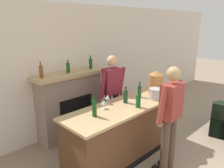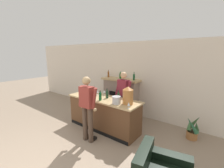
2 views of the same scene
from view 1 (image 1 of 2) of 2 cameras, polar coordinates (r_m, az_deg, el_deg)
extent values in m
cube|color=silver|center=(4.94, -9.12, 4.05)|extent=(12.00, 0.07, 2.75)
cube|color=brown|center=(4.03, 3.44, -12.29)|extent=(2.30, 0.72, 0.94)
cube|color=tan|center=(3.82, 3.56, -5.77)|extent=(2.37, 0.79, 0.04)
cube|color=black|center=(4.05, 7.41, -19.19)|extent=(2.25, 0.01, 0.10)
cube|color=gray|center=(4.72, -10.87, -5.67)|extent=(1.36, 0.44, 1.32)
cube|color=black|center=(4.61, -9.12, -8.51)|extent=(0.75, 0.02, 0.84)
cube|color=tan|center=(4.50, -11.18, 2.52)|extent=(1.52, 0.52, 0.07)
cylinder|color=brown|center=(4.18, -18.02, 3.08)|extent=(0.07, 0.07, 0.22)
cylinder|color=brown|center=(4.15, -18.19, 5.07)|extent=(0.03, 0.03, 0.07)
cylinder|color=#125017|center=(4.46, -11.40, 4.14)|extent=(0.07, 0.07, 0.19)
cylinder|color=#125017|center=(4.44, -11.49, 5.78)|extent=(0.03, 0.03, 0.06)
cylinder|color=#154A28|center=(4.80, -5.60, 5.32)|extent=(0.07, 0.07, 0.22)
cylinder|color=#154A28|center=(4.77, -5.65, 7.02)|extent=(0.03, 0.03, 0.07)
cube|color=black|center=(5.51, 26.02, -8.03)|extent=(0.88, 0.36, 0.57)
cylinder|color=#9F6638|center=(6.43, 10.70, -5.00)|extent=(0.28, 0.28, 0.22)
cylinder|color=#332319|center=(6.40, 10.74, -4.17)|extent=(0.26, 0.26, 0.02)
cone|color=#3B6439|center=(6.40, 11.40, -2.40)|extent=(0.15, 0.25, 0.33)
cone|color=#3B5D32|center=(6.41, 9.98, -1.85)|extent=(0.34, 0.16, 0.44)
cone|color=#43713E|center=(6.27, 10.47, -2.92)|extent=(0.15, 0.26, 0.30)
cone|color=#2B5C3B|center=(6.25, 11.87, -2.42)|extent=(0.36, 0.12, 0.44)
cylinder|color=#503C2F|center=(3.79, 15.16, -14.62)|extent=(0.13, 0.13, 0.96)
cube|color=black|center=(4.05, 13.76, -19.76)|extent=(0.11, 0.24, 0.07)
cylinder|color=#503C2F|center=(3.64, 13.62, -15.90)|extent=(0.13, 0.13, 0.96)
cube|color=maroon|center=(3.39, 15.27, -4.31)|extent=(0.37, 0.24, 0.54)
cylinder|color=maroon|center=(3.60, 16.69, -3.42)|extent=(0.20, 0.08, 0.57)
sphere|color=tan|center=(3.72, 16.05, -7.73)|extent=(0.09, 0.09, 0.09)
cylinder|color=maroon|center=(3.22, 13.01, -5.48)|extent=(0.20, 0.08, 0.57)
sphere|color=tan|center=(3.34, 12.39, -10.20)|extent=(0.09, 0.09, 0.09)
sphere|color=tan|center=(3.28, 15.79, 2.61)|extent=(0.21, 0.21, 0.21)
cylinder|color=#393D4A|center=(4.57, -1.01, -8.53)|extent=(0.13, 0.13, 0.97)
cube|color=black|center=(4.72, -0.47, -13.77)|extent=(0.13, 0.25, 0.07)
cylinder|color=#393D4A|center=(4.67, 1.00, -7.92)|extent=(0.13, 0.13, 0.97)
cube|color=black|center=(4.82, 1.49, -13.07)|extent=(0.13, 0.25, 0.07)
cube|color=maroon|center=(4.37, 0.01, 0.75)|extent=(0.39, 0.27, 0.53)
cylinder|color=maroon|center=(4.23, -2.33, -0.02)|extent=(0.20, 0.08, 0.57)
sphere|color=#DDAA7E|center=(4.30, -2.13, -3.92)|extent=(0.09, 0.09, 0.09)
cylinder|color=maroon|center=(4.50, 2.51, 0.94)|extent=(0.20, 0.08, 0.57)
sphere|color=#DDAA7E|center=(4.57, 2.62, -2.75)|extent=(0.09, 0.09, 0.09)
sphere|color=#DDAA7E|center=(4.28, 0.01, 6.09)|extent=(0.21, 0.21, 0.21)
cylinder|color=#B37138|center=(4.41, 11.36, -0.11)|extent=(0.28, 0.28, 0.39)
cone|color=#B37138|center=(4.35, 11.53, 2.91)|extent=(0.29, 0.29, 0.09)
cylinder|color=#B29333|center=(4.36, 13.03, -2.12)|extent=(0.02, 0.04, 0.02)
cylinder|color=silver|center=(4.14, 11.25, -2.59)|extent=(0.23, 0.23, 0.19)
cylinder|color=silver|center=(4.11, 11.33, -1.25)|extent=(0.24, 0.24, 0.01)
cylinder|color=#244228|center=(4.19, 7.19, -2.04)|extent=(0.07, 0.07, 0.21)
sphere|color=#244228|center=(4.16, 7.24, -0.66)|extent=(0.07, 0.07, 0.07)
cylinder|color=#244228|center=(4.15, 7.26, -0.12)|extent=(0.03, 0.03, 0.08)
cylinder|color=black|center=(4.14, 7.28, 0.50)|extent=(0.03, 0.03, 0.01)
cylinder|color=#134419|center=(3.33, -4.62, -6.54)|extent=(0.07, 0.07, 0.23)
sphere|color=#134419|center=(3.29, -4.66, -4.65)|extent=(0.07, 0.07, 0.07)
cylinder|color=#134419|center=(3.27, -4.68, -3.91)|extent=(0.03, 0.03, 0.09)
cylinder|color=black|center=(3.26, -4.70, -3.05)|extent=(0.03, 0.03, 0.01)
cylinder|color=#0E5727|center=(3.70, 6.85, -4.62)|extent=(0.08, 0.08, 0.20)
sphere|color=#0E5727|center=(3.66, 6.90, -3.17)|extent=(0.08, 0.08, 0.08)
cylinder|color=#0E5727|center=(3.65, 6.92, -2.61)|extent=(0.03, 0.03, 0.08)
cylinder|color=black|center=(3.64, 6.94, -1.94)|extent=(0.04, 0.04, 0.01)
cylinder|color=#193824|center=(3.88, 3.55, -3.47)|extent=(0.08, 0.08, 0.20)
sphere|color=#193824|center=(3.85, 3.58, -2.05)|extent=(0.08, 0.08, 0.08)
cylinder|color=#193824|center=(3.84, 3.59, -1.50)|extent=(0.03, 0.03, 0.08)
cylinder|color=black|center=(3.83, 3.60, -0.85)|extent=(0.04, 0.04, 0.01)
cylinder|color=silver|center=(3.86, -1.17, -5.12)|extent=(0.07, 0.07, 0.01)
cylinder|color=silver|center=(3.84, -1.17, -4.47)|extent=(0.01, 0.01, 0.09)
cone|color=silver|center=(3.81, -1.18, -3.35)|extent=(0.08, 0.08, 0.07)
cylinder|color=silver|center=(4.48, 15.71, -2.71)|extent=(0.07, 0.07, 0.01)
cylinder|color=silver|center=(4.47, 15.75, -2.25)|extent=(0.01, 0.01, 0.07)
cone|color=silver|center=(4.45, 15.82, -1.27)|extent=(0.07, 0.07, 0.09)
cylinder|color=silver|center=(3.65, -2.16, -6.41)|extent=(0.08, 0.08, 0.01)
cylinder|color=silver|center=(3.63, -2.16, -5.83)|extent=(0.01, 0.01, 0.07)
cone|color=silver|center=(3.60, -2.17, -4.76)|extent=(0.09, 0.09, 0.07)
camera|label=2|loc=(5.62, 56.17, 8.37)|focal=24.00mm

